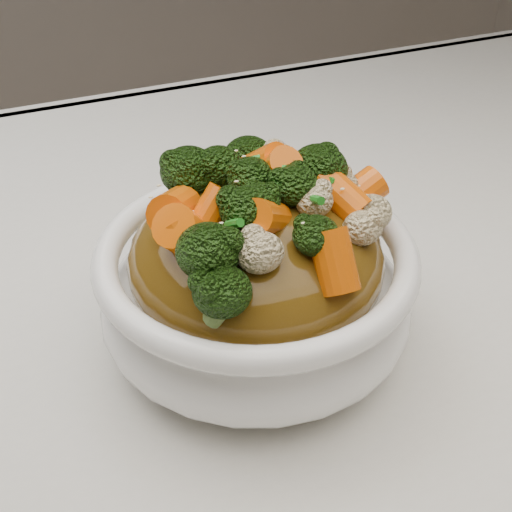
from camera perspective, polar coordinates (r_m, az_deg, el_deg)
name	(u,v)px	position (r m, az deg, el deg)	size (l,w,h in m)	color
tablecloth	(211,341)	(0.51, -3.59, -6.82)	(1.20, 0.80, 0.04)	silver
bowl	(256,294)	(0.46, 0.00, -3.03)	(0.20, 0.20, 0.08)	white
sauce_base	(256,260)	(0.44, 0.00, -0.29)	(0.16, 0.16, 0.09)	#583C0F
carrots	(256,179)	(0.41, 0.00, 6.20)	(0.16, 0.16, 0.05)	#E45D07
broccoli	(256,180)	(0.41, 0.00, 6.09)	(0.16, 0.16, 0.04)	black
cauliflower	(256,183)	(0.41, 0.00, 5.86)	(0.16, 0.16, 0.03)	beige
scallions	(256,177)	(0.41, 0.00, 6.31)	(0.12, 0.12, 0.02)	#1C711A
sesame_seeds	(256,177)	(0.41, 0.00, 6.31)	(0.14, 0.14, 0.01)	beige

